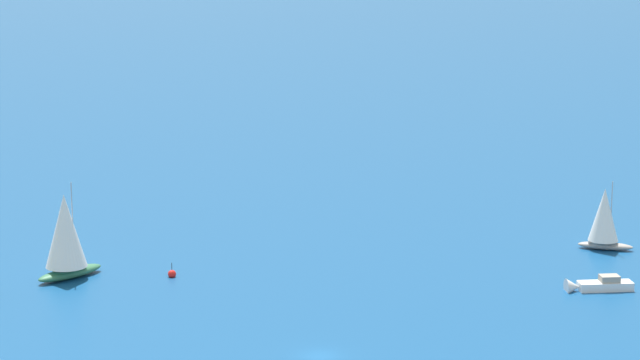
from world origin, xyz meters
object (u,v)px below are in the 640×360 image
sailboat_inshore (604,218)px  sailboat_outer_ring_a (66,236)px  motorboat_offshore (596,285)px  marker_buoy (172,274)px

sailboat_inshore → sailboat_outer_ring_a: size_ratio=0.79×
motorboat_offshore → sailboat_outer_ring_a: 69.04m
motorboat_offshore → marker_buoy: 55.27m
sailboat_outer_ring_a → marker_buoy: size_ratio=6.10×
motorboat_offshore → sailboat_outer_ring_a: bearing=75.7°
sailboat_inshore → marker_buoy: 62.17m
marker_buoy → sailboat_inshore: bearing=-86.6°
marker_buoy → sailboat_outer_ring_a: bearing=83.6°
sailboat_inshore → motorboat_offshore: (-19.22, 8.87, -3.92)m
sailboat_inshore → marker_buoy: bearing=93.4°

